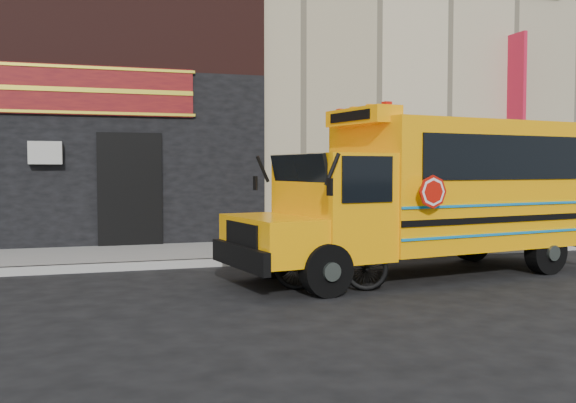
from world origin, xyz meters
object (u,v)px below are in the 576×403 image
at_px(school_bus, 435,191).
at_px(sign_pole, 393,180).
at_px(bicycle, 331,257).
at_px(cyclist, 335,234).

distance_m(school_bus, sign_pole, 1.92).
relative_size(sign_pole, bicycle, 1.68).
bearing_deg(school_bus, cyclist, -157.30).
height_order(sign_pole, bicycle, sign_pole).
distance_m(sign_pole, cyclist, 3.86).
relative_size(bicycle, cyclist, 1.01).
xyz_separation_m(school_bus, sign_pole, (0.11, 1.91, 0.15)).
xyz_separation_m(school_bus, bicycle, (-2.39, -0.97, -0.97)).
bearing_deg(cyclist, bicycle, 102.52).
bearing_deg(sign_pole, cyclist, -130.15).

